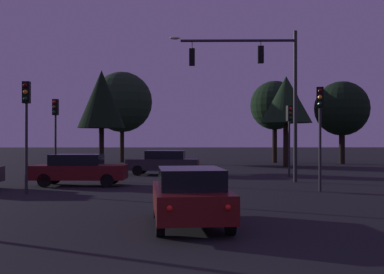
% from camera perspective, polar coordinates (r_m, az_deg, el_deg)
% --- Properties ---
extents(ground_plane, '(168.00, 168.00, 0.00)m').
position_cam_1_polar(ground_plane, '(30.47, -1.82, -4.46)').
color(ground_plane, black).
rests_on(ground_plane, ground).
extents(traffic_signal_mast_arm, '(6.68, 0.54, 7.91)m').
position_cam_1_polar(traffic_signal_mast_arm, '(24.72, 8.50, 7.21)').
color(traffic_signal_mast_arm, '#232326').
rests_on(traffic_signal_mast_arm, ground).
extents(traffic_light_corner_left, '(0.36, 0.38, 4.22)m').
position_cam_1_polar(traffic_light_corner_left, '(28.06, 11.87, 1.29)').
color(traffic_light_corner_left, '#232326').
rests_on(traffic_light_corner_left, ground).
extents(traffic_light_corner_right, '(0.34, 0.37, 4.49)m').
position_cam_1_polar(traffic_light_corner_right, '(27.10, -16.45, 1.72)').
color(traffic_light_corner_right, '#232326').
rests_on(traffic_light_corner_right, ground).
extents(traffic_light_median, '(0.31, 0.35, 4.64)m').
position_cam_1_polar(traffic_light_median, '(20.28, -19.70, 2.61)').
color(traffic_light_median, '#232326').
rests_on(traffic_light_median, ground).
extents(traffic_light_far_side, '(0.35, 0.38, 4.51)m').
position_cam_1_polar(traffic_light_far_side, '(20.75, 15.46, 2.31)').
color(traffic_light_far_side, '#232326').
rests_on(traffic_light_far_side, ground).
extents(car_nearside_lane, '(2.18, 4.17, 1.52)m').
position_cam_1_polar(car_nearside_lane, '(12.27, -0.25, -7.19)').
color(car_nearside_lane, '#4C0F0F').
rests_on(car_nearside_lane, ground).
extents(car_crossing_left, '(4.56, 1.83, 1.52)m').
position_cam_1_polar(car_crossing_left, '(23.09, -13.72, -3.87)').
color(car_crossing_left, '#4C0F0F').
rests_on(car_crossing_left, ground).
extents(car_far_lane, '(4.62, 2.21, 1.52)m').
position_cam_1_polar(car_far_lane, '(29.07, -3.51, -3.10)').
color(car_far_lane, '#232328').
rests_on(car_far_lane, ground).
extents(tree_behind_sign, '(4.09, 4.09, 7.26)m').
position_cam_1_polar(tree_behind_sign, '(37.86, 11.50, 4.47)').
color(tree_behind_sign, black).
rests_on(tree_behind_sign, ground).
extents(tree_left_far, '(3.49, 3.49, 7.29)m').
position_cam_1_polar(tree_left_far, '(34.76, -11.06, 4.55)').
color(tree_left_far, black).
rests_on(tree_left_far, ground).
extents(tree_center_horizon, '(5.71, 5.71, 8.57)m').
position_cam_1_polar(tree_center_horizon, '(44.48, -8.59, 4.26)').
color(tree_center_horizon, black).
rests_on(tree_center_horizon, ground).
extents(tree_right_cluster, '(4.86, 4.86, 7.37)m').
position_cam_1_polar(tree_right_cluster, '(43.54, 17.94, 3.32)').
color(tree_right_cluster, black).
rests_on(tree_right_cluster, ground).
extents(tree_lot_edge, '(4.57, 4.57, 7.65)m').
position_cam_1_polar(tree_lot_edge, '(44.07, 10.12, 3.82)').
color(tree_lot_edge, black).
rests_on(tree_lot_edge, ground).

